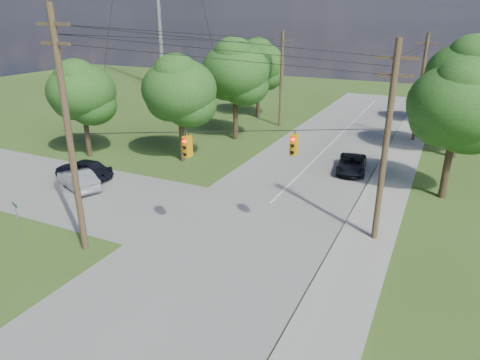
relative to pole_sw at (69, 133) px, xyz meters
The scene contains 20 objects.
ground 7.75m from the pole_sw, ahead, with size 140.00×140.00×0.00m, color #354E1A.
main_road 10.16m from the pole_sw, 34.88° to the left, with size 10.00×100.00×0.03m, color gray.
sidewalk_east 15.37m from the pole_sw, 19.08° to the left, with size 2.60×100.00×0.12m, color gray.
pole_sw is the anchor object (origin of this frame).
pole_ne 15.51m from the pole_sw, 29.38° to the left, with size 2.00×0.32×10.50m.
pole_north_e 32.55m from the pole_sw, 65.48° to the left, with size 2.00×0.32×10.00m.
pole_north_w 29.62m from the pole_sw, 90.77° to the left, with size 2.00×0.32×10.00m.
power_lines 13.04m from the pole_sw, 61.30° to the left, with size 13.93×29.62×4.93m.
traffic_signals 8.24m from the pole_sw, 29.38° to the left, with size 4.91×3.27×1.05m.
tree_w_near 14.99m from the pole_sw, 103.11° to the left, with size 6.00×6.00×8.40m.
tree_w_mid 22.73m from the pole_sw, 96.06° to the left, with size 6.40×6.40×9.22m.
tree_w_far 32.90m from the pole_sw, 97.69° to the left, with size 6.00×6.00×8.73m.
tree_e_near 22.78m from the pole_sw, 43.22° to the left, with size 6.20×6.20×8.81m.
tree_e_mid 30.79m from the pole_sw, 56.26° to the left, with size 6.60×6.60×9.64m.
tree_e_far 40.90m from the pole_sw, 66.82° to the left, with size 5.80×5.80×8.32m.
tree_cross_n 16.64m from the pole_sw, 133.29° to the left, with size 5.60×5.60×7.91m.
car_cross_dark 12.08m from the pole_sw, 134.91° to the left, with size 1.79×4.46×1.52m, color black.
car_cross_silver 10.38m from the pole_sw, 137.21° to the left, with size 1.51×4.32×1.42m, color #A8A9AF.
car_main_north 21.26m from the pole_sw, 60.76° to the left, with size 2.10×4.56×1.27m, color black.
street_name_sign 5.98m from the pole_sw, 163.67° to the right, with size 0.66×0.28×2.32m.
Camera 1 is at (11.32, -13.78, 11.44)m, focal length 32.00 mm.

